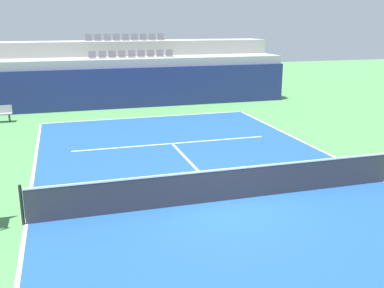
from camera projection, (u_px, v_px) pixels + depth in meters
name	position (u px, v px, depth m)	size (l,w,h in m)	color
ground_plane	(226.00, 201.00, 12.75)	(80.00, 80.00, 0.00)	#4C8C4C
court_surface	(226.00, 200.00, 12.75)	(11.00, 24.00, 0.01)	#1E4C99
baseline_far	(147.00, 117.00, 23.78)	(11.00, 0.10, 0.00)	white
sideline_left	(26.00, 224.00, 11.25)	(0.10, 24.00, 0.00)	white
sideline_right	(384.00, 181.00, 14.25)	(0.10, 24.00, 0.00)	white
service_line_far	(172.00, 143.00, 18.65)	(8.26, 0.10, 0.00)	white
centre_service_line	(194.00, 167.00, 15.70)	(0.10, 6.40, 0.00)	white
back_wall	(137.00, 88.00, 26.20)	(18.97, 0.30, 2.36)	navy
stands_tier_lower	(133.00, 81.00, 27.38)	(18.97, 2.40, 2.85)	#9E9E99
stands_tier_upper	(127.00, 70.00, 29.47)	(18.97, 2.40, 3.77)	#9E9E99
seating_row_lower	(132.00, 55.00, 27.05)	(5.20, 0.44, 0.44)	slate
seating_row_upper	(126.00, 39.00, 29.02)	(5.20, 0.44, 0.44)	slate
tennis_net	(226.00, 184.00, 12.61)	(11.08, 0.08, 1.07)	black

